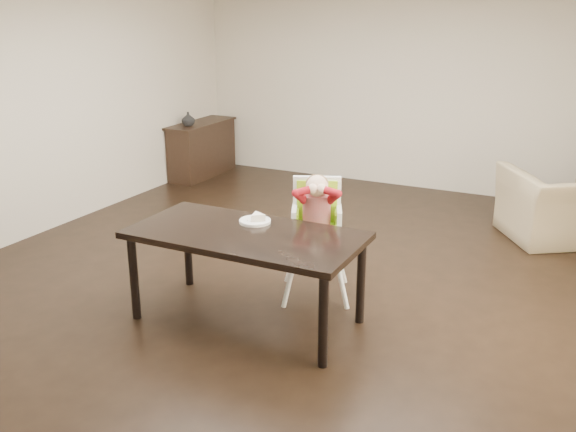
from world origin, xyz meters
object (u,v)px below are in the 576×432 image
object	(u,v)px
armchair	(567,194)
sideboard	(202,149)
dining_table	(246,242)
high_chair	(317,211)

from	to	relation	value
armchair	sideboard	distance (m)	5.01
dining_table	sideboard	xyz separation A→B (m)	(-2.87, 3.67, -0.27)
high_chair	sideboard	xyz separation A→B (m)	(-3.16, 2.97, -0.37)
high_chair	sideboard	size ratio (longest dim) A/B	0.86
dining_table	armchair	xyz separation A→B (m)	(2.11, 3.11, -0.16)
sideboard	dining_table	bearing A→B (deg)	-51.96
high_chair	armchair	distance (m)	3.03
high_chair	armchair	xyz separation A→B (m)	(1.82, 2.41, -0.25)
high_chair	sideboard	bearing A→B (deg)	113.22
dining_table	sideboard	world-z (taller)	sideboard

